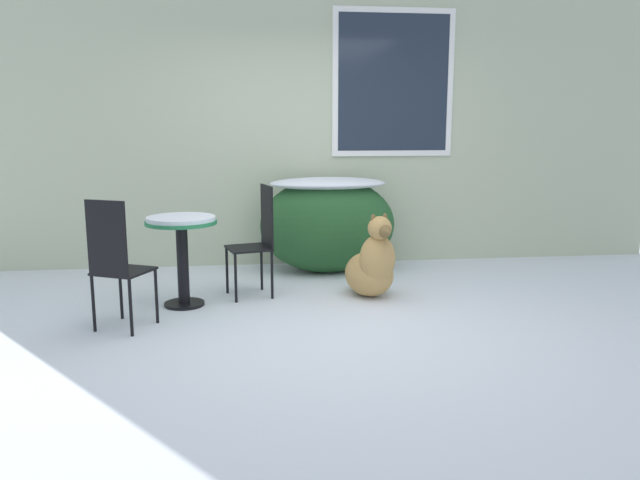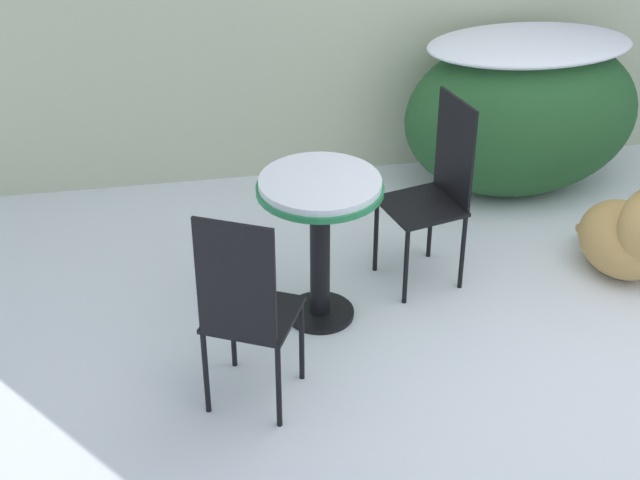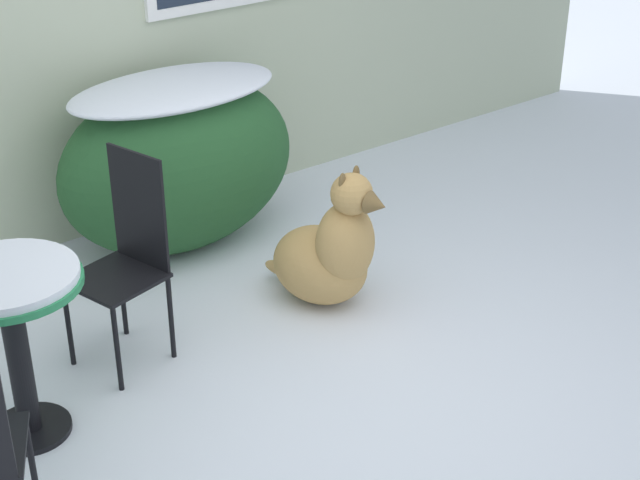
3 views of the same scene
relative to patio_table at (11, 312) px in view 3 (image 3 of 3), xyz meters
The scene contains 5 objects.
ground_plane 1.45m from the patio_table, 30.10° to the right, with size 16.00×16.00×0.00m, color silver.
shrub_left 1.73m from the patio_table, 37.58° to the left, with size 1.39×0.78×0.98m.
patio_table is the anchor object (origin of this frame).
patio_chair_near_table 0.68m from the patio_table, 21.66° to the left, with size 0.44×0.44×0.99m.
dog 1.66m from the patio_table, ahead, with size 0.53×0.74×0.76m.
Camera 3 is at (-2.19, -2.64, 2.59)m, focal length 55.00 mm.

